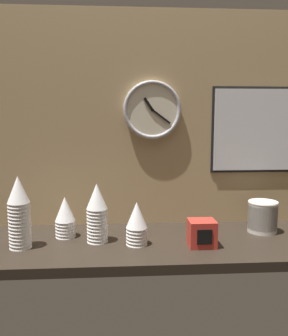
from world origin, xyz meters
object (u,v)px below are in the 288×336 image
Objects in this scene: bowl_stack_far_right at (263,216)px; napkin_dispenser at (202,233)px; cup_stack_center at (137,223)px; cup_stack_left at (65,217)px; cup_stack_far_left at (19,212)px; wall_clock at (152,110)px; cup_stack_center_left at (97,213)px; menu_board at (254,130)px.

napkin_dispenser is (-32.73, -16.62, -2.17)cm from bowl_stack_far_right.
cup_stack_center is 33.82cm from cup_stack_left.
cup_stack_far_left is at bearing 177.38° from napkin_dispenser.
cup_stack_far_left is 2.70× the size of napkin_dispenser.
cup_stack_center_left is at bearing -136.82° from wall_clock.
cup_stack_left is 0.61× the size of cup_stack_far_left.
cup_stack_center_left is 17.83cm from cup_stack_center.
menu_board reaches higher than cup_stack_left.
cup_stack_left is 101.39cm from menu_board.
cup_stack_center is 56.70cm from wall_clock.
wall_clock reaches higher than menu_board.
menu_board is (0.93, 17.08, 39.56)cm from bowl_stack_far_right.
cup_stack_left is at bearing 159.06° from cup_stack_center.
cup_stack_far_left is 117.48cm from menu_board.
bowl_stack_far_right is 1.33× the size of napkin_dispenser.
cup_stack_center is (16.83, -4.66, -3.63)cm from cup_stack_center_left.
bowl_stack_far_right reaches higher than napkin_dispenser.
cup_stack_far_left reaches higher than cup_stack_left.
menu_board reaches higher than napkin_dispenser.
menu_board is (92.27, 17.82, 38.07)cm from cup_stack_left.
cup_stack_far_left is 108.95cm from bowl_stack_far_right.
menu_board is at bearing 10.93° from cup_stack_left.
wall_clock is at bearing -179.01° from menu_board.
napkin_dispenser is at bearing -153.08° from bowl_stack_far_right.
bowl_stack_far_right is at bearing 12.11° from cup_stack_center.
cup_stack_center is at bearing -20.94° from cup_stack_left.
napkin_dispenser is (17.89, -32.81, -51.51)cm from wall_clock.
cup_stack_left reaches higher than bowl_stack_far_right.
bowl_stack_far_right is at bearing 26.92° from napkin_dispenser.
cup_stack_far_left is 0.69× the size of menu_board.
bowl_stack_far_right is (107.90, 13.18, -7.30)cm from cup_stack_far_left.
cup_stack_left is 91.35cm from bowl_stack_far_right.
wall_clock is 63.64cm from napkin_dispenser.
menu_board is at bearing 45.03° from napkin_dispenser.
cup_stack_far_left is (-31.33, -5.03, 2.18)cm from cup_stack_center_left.
bowl_stack_far_right is (76.57, 8.16, -5.12)cm from cup_stack_center_left.
cup_stack_center_left is 0.59× the size of menu_board.
bowl_stack_far_right is (59.75, 12.82, -1.49)cm from cup_stack_center.
cup_stack_left is 0.65× the size of wall_clock.
cup_stack_center_left is at bearing 169.08° from napkin_dispenser.
cup_stack_left is 21.52cm from cup_stack_far_left.
cup_stack_center_left is 56.76cm from wall_clock.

